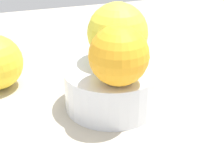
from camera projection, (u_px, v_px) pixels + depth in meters
ground_plane at (112, 110)px, 48.36cm from camera, size 110.00×110.00×2.00cm
fruit_bowl at (112, 88)px, 46.62cm from camera, size 13.37×13.37×5.65cm
orange_in_bowl_0 at (118, 33)px, 45.73cm from camera, size 8.52×8.52×8.52cm
orange_in_bowl_1 at (119, 56)px, 39.96cm from camera, size 7.50×7.50×7.50cm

